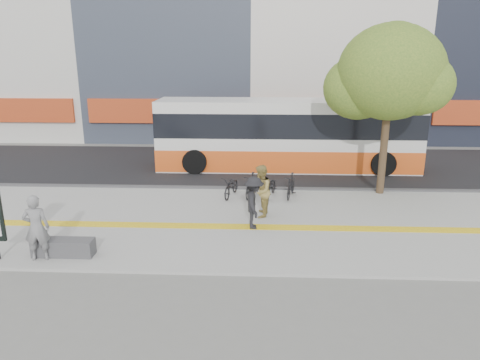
{
  "coord_description": "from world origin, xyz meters",
  "views": [
    {
      "loc": [
        2.55,
        -11.69,
        5.25
      ],
      "look_at": [
        1.94,
        2.0,
        1.3
      ],
      "focal_mm": 33.02,
      "sensor_mm": 36.0,
      "label": 1
    }
  ],
  "objects_px": {
    "bus": "(287,136)",
    "pedestrian_tan": "(261,191)",
    "seated_woman": "(36,228)",
    "bench": "(64,247)",
    "street_tree": "(389,74)",
    "pedestrian_dark": "(254,203)"
  },
  "relations": [
    {
      "from": "pedestrian_dark",
      "to": "street_tree",
      "type": "bearing_deg",
      "value": -54.59
    },
    {
      "from": "pedestrian_tan",
      "to": "pedestrian_dark",
      "type": "relative_size",
      "value": 1.06
    },
    {
      "from": "street_tree",
      "to": "bus",
      "type": "height_order",
      "value": "street_tree"
    },
    {
      "from": "street_tree",
      "to": "pedestrian_tan",
      "type": "height_order",
      "value": "street_tree"
    },
    {
      "from": "pedestrian_tan",
      "to": "pedestrian_dark",
      "type": "height_order",
      "value": "pedestrian_tan"
    },
    {
      "from": "bus",
      "to": "pedestrian_tan",
      "type": "bearing_deg",
      "value": -100.54
    },
    {
      "from": "bus",
      "to": "pedestrian_dark",
      "type": "bearing_deg",
      "value": -100.62
    },
    {
      "from": "street_tree",
      "to": "seated_woman",
      "type": "xyz_separation_m",
      "value": [
        -10.3,
        -6.28,
        -3.55
      ]
    },
    {
      "from": "pedestrian_dark",
      "to": "bus",
      "type": "bearing_deg",
      "value": -14.34
    },
    {
      "from": "street_tree",
      "to": "bus",
      "type": "bearing_deg",
      "value": 132.37
    },
    {
      "from": "street_tree",
      "to": "seated_woman",
      "type": "distance_m",
      "value": 12.57
    },
    {
      "from": "bench",
      "to": "seated_woman",
      "type": "relative_size",
      "value": 0.91
    },
    {
      "from": "seated_woman",
      "to": "pedestrian_tan",
      "type": "distance_m",
      "value": 6.67
    },
    {
      "from": "seated_woman",
      "to": "pedestrian_tan",
      "type": "xyz_separation_m",
      "value": [
        5.73,
        3.41,
        -0.02
      ]
    },
    {
      "from": "bus",
      "to": "pedestrian_dark",
      "type": "height_order",
      "value": "bus"
    },
    {
      "from": "bench",
      "to": "street_tree",
      "type": "height_order",
      "value": "street_tree"
    },
    {
      "from": "bench",
      "to": "street_tree",
      "type": "distance_m",
      "value": 12.23
    },
    {
      "from": "bench",
      "to": "pedestrian_dark",
      "type": "height_order",
      "value": "pedestrian_dark"
    },
    {
      "from": "bench",
      "to": "bus",
      "type": "bearing_deg",
      "value": 56.49
    },
    {
      "from": "bus",
      "to": "pedestrian_tan",
      "type": "distance_m",
      "value": 6.68
    },
    {
      "from": "street_tree",
      "to": "pedestrian_dark",
      "type": "relative_size",
      "value": 3.89
    },
    {
      "from": "seated_woman",
      "to": "pedestrian_dark",
      "type": "height_order",
      "value": "seated_woman"
    }
  ]
}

